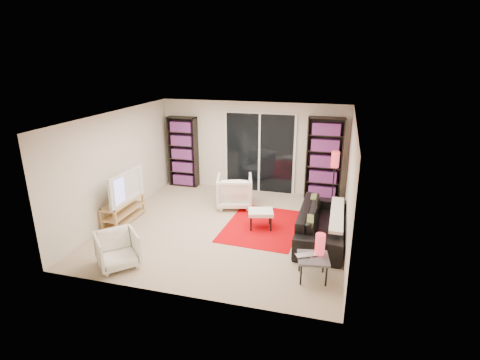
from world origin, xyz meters
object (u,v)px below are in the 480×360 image
(bookshelf_left, at_px, (183,152))
(floor_lamp, at_px, (335,165))
(tv_stand, at_px, (124,210))
(ottoman, at_px, (261,213))
(side_table, at_px, (313,259))
(bookshelf_right, at_px, (324,159))
(armchair_back, at_px, (234,191))
(sofa, at_px, (322,223))
(armchair_front, at_px, (117,250))

(bookshelf_left, bearing_deg, floor_lamp, -7.80)
(tv_stand, height_order, ottoman, tv_stand)
(side_table, bearing_deg, bookshelf_right, 91.26)
(tv_stand, bearing_deg, floor_lamp, 25.19)
(ottoman, bearing_deg, bookshelf_right, 61.88)
(ottoman, bearing_deg, tv_stand, -170.80)
(armchair_back, relative_size, floor_lamp, 0.61)
(sofa, height_order, side_table, sofa)
(bookshelf_left, relative_size, ottoman, 3.21)
(bookshelf_left, distance_m, side_table, 5.52)
(armchair_back, xyz_separation_m, armchair_front, (-1.21, -3.18, -0.08))
(bookshelf_left, height_order, floor_lamp, bookshelf_left)
(tv_stand, height_order, armchair_front, armchair_front)
(bookshelf_right, relative_size, floor_lamp, 1.50)
(ottoman, height_order, floor_lamp, floor_lamp)
(tv_stand, bearing_deg, armchair_front, -61.28)
(bookshelf_left, distance_m, ottoman, 3.51)
(floor_lamp, bearing_deg, armchair_back, -166.16)
(armchair_back, distance_m, side_table, 3.42)
(tv_stand, height_order, side_table, tv_stand)
(sofa, relative_size, ottoman, 3.72)
(bookshelf_right, bearing_deg, armchair_front, -126.97)
(armchair_back, height_order, ottoman, armchair_back)
(armchair_back, height_order, side_table, armchair_back)
(tv_stand, height_order, armchair_back, armchair_back)
(armchair_back, xyz_separation_m, ottoman, (0.88, -1.03, -0.05))
(bookshelf_right, distance_m, sofa, 2.41)
(sofa, distance_m, side_table, 1.53)
(sofa, bearing_deg, bookshelf_right, 4.66)
(tv_stand, relative_size, armchair_back, 1.43)
(ottoman, relative_size, floor_lamp, 0.44)
(bookshelf_right, xyz_separation_m, tv_stand, (-4.16, -2.65, -0.79))
(armchair_back, xyz_separation_m, floor_lamp, (2.31, 0.57, 0.68))
(sofa, bearing_deg, armchair_back, 63.08)
(bookshelf_left, bearing_deg, armchair_back, -32.01)
(armchair_back, bearing_deg, tv_stand, 20.30)
(bookshelf_left, height_order, bookshelf_right, bookshelf_right)
(bookshelf_right, xyz_separation_m, armchair_back, (-2.04, -1.13, -0.66))
(armchair_front, distance_m, ottoman, 3.00)
(armchair_front, bearing_deg, ottoman, 0.39)
(armchair_back, bearing_deg, side_table, 113.06)
(bookshelf_left, distance_m, armchair_back, 2.22)
(armchair_back, relative_size, side_table, 1.47)
(tv_stand, bearing_deg, ottoman, 9.20)
(bookshelf_left, relative_size, side_table, 3.35)
(bookshelf_left, bearing_deg, tv_stand, -96.70)
(side_table, bearing_deg, ottoman, 126.79)
(floor_lamp, bearing_deg, bookshelf_left, 172.20)
(floor_lamp, bearing_deg, tv_stand, -154.81)
(tv_stand, distance_m, armchair_front, 1.90)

